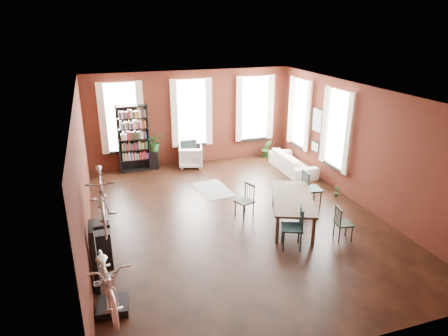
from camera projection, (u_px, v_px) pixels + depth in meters
name	position (u px, v px, depth m)	size (l,w,h in m)	color
room	(237.00, 130.00, 10.03)	(9.00, 9.04, 3.22)	black
dining_table	(292.00, 210.00, 9.79)	(0.95, 2.09, 0.71)	#473B2B
dining_chair_a	(292.00, 227.00, 8.72)	(0.45, 0.45, 0.98)	#193538
dining_chair_b	(244.00, 201.00, 10.10)	(0.40, 0.40, 0.87)	black
dining_chair_c	(344.00, 223.00, 9.08)	(0.37, 0.37, 0.80)	black
dining_chair_d	(312.00, 189.00, 10.66)	(0.46, 0.46, 1.01)	#1C3E3B
bookshelf	(134.00, 139.00, 13.01)	(1.00, 0.32, 2.20)	black
white_armchair	(191.00, 155.00, 13.61)	(0.78, 0.73, 0.80)	white
cream_sofa	(293.00, 160.00, 13.19)	(2.08, 0.61, 0.81)	beige
striped_rug	(213.00, 189.00, 11.87)	(0.88, 1.41, 0.01)	black
bike_trainer	(113.00, 306.00, 6.93)	(0.52, 0.52, 0.15)	black
bike_wall_rack	(95.00, 258.00, 7.33)	(0.16, 0.60, 1.30)	black
console_table	(101.00, 244.00, 8.25)	(0.40, 0.80, 0.80)	black
plant_stand	(154.00, 160.00, 13.47)	(0.31, 0.31, 0.61)	black
plant_by_sofa	(266.00, 153.00, 14.59)	(0.38, 0.68, 0.30)	#2B5F26
plant_small	(336.00, 195.00, 11.38)	(0.19, 0.36, 0.13)	#295C25
bicycle_floor	(104.00, 255.00, 6.59)	(0.67, 1.00, 1.91)	silver
bicycle_hung	(100.00, 181.00, 6.88)	(0.47, 1.00, 1.66)	#A5A8AD
plant_on_stand	(154.00, 144.00, 13.30)	(0.58, 0.64, 0.50)	#245823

